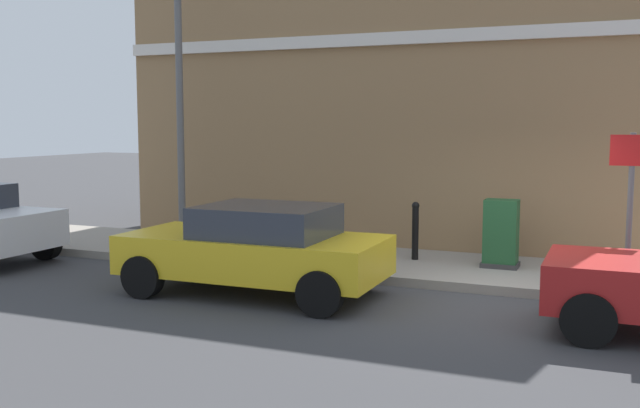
% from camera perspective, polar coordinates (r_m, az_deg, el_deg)
% --- Properties ---
extents(ground, '(80.00, 80.00, 0.00)m').
position_cam_1_polar(ground, '(10.82, 13.71, -7.66)').
color(ground, '#38383A').
extents(sidewalk, '(2.65, 30.00, 0.15)m').
position_cam_1_polar(sidewalk, '(14.67, -8.80, -3.56)').
color(sidewalk, gray).
rests_on(sidewalk, ground).
extents(corner_building, '(6.93, 10.59, 7.35)m').
position_cam_1_polar(corner_building, '(17.72, 6.94, 9.85)').
color(corner_building, olive).
rests_on(corner_building, ground).
extents(car_yellow, '(1.94, 3.97, 1.36)m').
position_cam_1_polar(car_yellow, '(11.03, -4.96, -3.42)').
color(car_yellow, gold).
rests_on(car_yellow, ground).
extents(utility_cabinet, '(0.46, 0.61, 1.15)m').
position_cam_1_polar(utility_cabinet, '(12.71, 13.94, -2.44)').
color(utility_cabinet, '#1E4C28').
rests_on(utility_cabinet, sidewalk).
extents(bollard_near_cabinet, '(0.14, 0.14, 1.04)m').
position_cam_1_polar(bollard_near_cabinet, '(13.12, 7.45, -1.93)').
color(bollard_near_cabinet, black).
rests_on(bollard_near_cabinet, sidewalk).
extents(bollard_far_kerb, '(0.14, 0.14, 1.04)m').
position_cam_1_polar(bollard_far_kerb, '(12.47, -1.86, -2.31)').
color(bollard_far_kerb, black).
rests_on(bollard_far_kerb, sidewalk).
extents(street_sign, '(0.08, 0.60, 2.30)m').
position_cam_1_polar(street_sign, '(11.27, 23.09, 1.14)').
color(street_sign, '#59595B').
rests_on(street_sign, sidewalk).
extents(lamppost, '(0.20, 0.44, 5.72)m').
position_cam_1_polar(lamppost, '(14.84, -10.91, 9.03)').
color(lamppost, '#59595B').
rests_on(lamppost, sidewalk).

